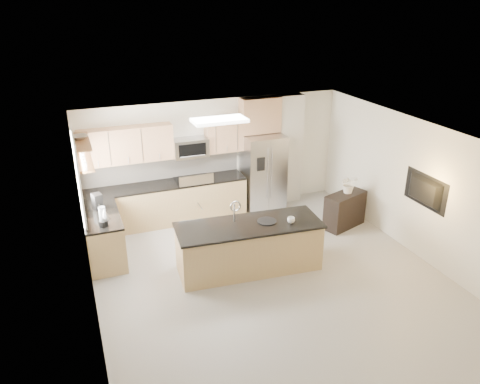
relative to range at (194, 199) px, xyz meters
name	(u,v)px	position (x,y,z in m)	size (l,w,h in m)	color
floor	(272,279)	(0.60, -2.92, -0.47)	(6.50, 6.50, 0.00)	gray
ceiling	(276,139)	(0.60, -2.92, 2.13)	(6.00, 6.50, 0.02)	white
wall_back	(214,156)	(0.60, 0.33, 0.83)	(6.00, 0.02, 2.60)	silver
wall_front	(400,335)	(0.60, -6.17, 0.83)	(6.00, 0.02, 2.60)	silver
wall_left	(88,245)	(-2.40, -2.92, 0.83)	(0.02, 6.50, 2.60)	silver
wall_right	(418,189)	(3.60, -2.92, 0.83)	(0.02, 6.50, 2.60)	silver
back_counter	(166,202)	(-0.63, 0.01, 0.00)	(3.55, 0.66, 1.44)	tan
left_counter	(104,236)	(-2.07, -1.07, -0.01)	(0.66, 1.50, 0.92)	tan
range	(194,199)	(0.00, 0.00, 0.00)	(0.76, 0.64, 1.14)	black
upper_cabinets	(157,142)	(-0.70, 0.16, 1.35)	(3.50, 0.33, 0.75)	tan
microwave	(190,148)	(0.00, 0.12, 1.16)	(0.76, 0.40, 0.40)	#A6A7A9
refrigerator	(263,172)	(1.66, -0.05, 0.42)	(0.92, 0.78, 1.78)	#A6A7A9
partition_column	(289,149)	(2.42, 0.18, 0.83)	(0.60, 0.30, 2.60)	beige
window	(79,180)	(-2.38, -1.07, 1.18)	(0.04, 1.15, 1.65)	white
shelf_lower	(84,161)	(-2.25, -0.97, 1.48)	(0.30, 1.20, 0.04)	olive
shelf_upper	(81,141)	(-2.25, -0.97, 1.85)	(0.30, 1.20, 0.04)	olive
ceiling_fixture	(219,120)	(0.20, -1.32, 2.09)	(1.00, 0.50, 0.06)	white
island	(249,246)	(0.36, -2.42, -0.02)	(2.69, 1.15, 1.33)	tan
credenza	(345,210)	(2.94, -1.58, -0.09)	(0.96, 0.40, 0.77)	black
cup	(291,220)	(1.08, -2.64, 0.49)	(0.14, 0.14, 0.11)	white
platter	(267,221)	(0.70, -2.44, 0.44)	(0.35, 0.35, 0.02)	black
blender	(103,218)	(-2.07, -1.59, 0.61)	(0.16, 0.16, 0.37)	black
kettle	(104,214)	(-2.02, -1.29, 0.55)	(0.18, 0.18, 0.23)	#A6A7A9
coffee_maker	(97,202)	(-2.09, -0.79, 0.59)	(0.21, 0.23, 0.30)	black
bowl	(80,137)	(-2.25, -0.86, 1.91)	(0.35, 0.35, 0.08)	#A6A7A9
flower_vase	(350,179)	(3.01, -1.54, 0.60)	(0.55, 0.48, 0.61)	white
television	(422,191)	(3.51, -3.12, 0.88)	(1.08, 0.14, 0.62)	black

